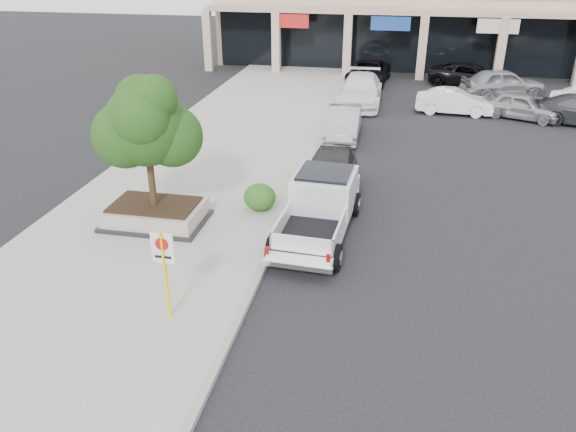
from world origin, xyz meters
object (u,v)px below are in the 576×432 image
(pickup_truck, at_px, (318,210))
(lot_car_d, at_px, (470,75))
(lot_car_a, at_px, (522,106))
(lot_car_e, at_px, (503,83))
(lot_car_b, at_px, (454,102))
(planter_tree, at_px, (152,125))
(planter, at_px, (155,213))
(curb_car_c, at_px, (360,90))
(curb_car_b, at_px, (343,123))
(no_parking_sign, at_px, (164,264))
(curb_car_a, at_px, (331,174))
(curb_car_d, at_px, (368,73))

(pickup_truck, distance_m, lot_car_d, 23.45)
(lot_car_a, distance_m, lot_car_e, 4.77)
(lot_car_a, xyz_separation_m, lot_car_b, (-3.42, 0.27, -0.02))
(planter_tree, height_order, lot_car_a, planter_tree)
(planter, xyz_separation_m, planter_tree, (0.13, 0.15, 2.94))
(curb_car_c, height_order, lot_car_e, lot_car_e)
(planter, xyz_separation_m, lot_car_a, (13.76, 15.66, 0.21))
(pickup_truck, distance_m, lot_car_a, 17.45)
(lot_car_d, bearing_deg, lot_car_e, -132.56)
(lot_car_b, relative_size, lot_car_e, 0.82)
(planter, relative_size, curb_car_c, 0.56)
(planter_tree, bearing_deg, curb_car_c, 73.12)
(curb_car_b, xyz_separation_m, lot_car_d, (6.83, 12.39, 0.01))
(no_parking_sign, distance_m, curb_car_a, 9.03)
(planter_tree, xyz_separation_m, lot_car_a, (13.63, 15.51, -2.73))
(no_parking_sign, bearing_deg, curb_car_d, 84.01)
(curb_car_d, xyz_separation_m, lot_car_e, (8.18, -1.91, 0.11))
(curb_car_a, bearing_deg, curb_car_c, 87.01)
(curb_car_d, height_order, lot_car_d, curb_car_d)
(lot_car_b, xyz_separation_m, lot_car_e, (3.08, 4.48, 0.17))
(curb_car_d, distance_m, lot_car_d, 6.55)
(curb_car_b, height_order, lot_car_a, curb_car_b)
(planter, xyz_separation_m, lot_car_b, (10.34, 15.94, 0.19))
(planter, bearing_deg, lot_car_d, 62.87)
(curb_car_b, height_order, lot_car_d, lot_car_d)
(pickup_truck, bearing_deg, curb_car_c, 93.23)
(curb_car_d, relative_size, lot_car_e, 1.07)
(pickup_truck, bearing_deg, curb_car_a, 93.23)
(curb_car_c, xyz_separation_m, lot_car_b, (5.14, -0.91, -0.16))
(curb_car_d, distance_m, lot_car_e, 8.40)
(curb_car_a, height_order, lot_car_e, lot_car_e)
(curb_car_a, bearing_deg, planter_tree, -147.71)
(curb_car_b, relative_size, curb_car_d, 0.82)
(no_parking_sign, xyz_separation_m, lot_car_a, (11.36, 20.40, -0.95))
(planter_tree, bearing_deg, lot_car_a, 48.70)
(curb_car_c, bearing_deg, pickup_truck, -90.81)
(curb_car_a, bearing_deg, no_parking_sign, -111.59)
(lot_car_b, bearing_deg, curb_car_b, 138.11)
(pickup_truck, height_order, lot_car_a, pickup_truck)
(curb_car_d, bearing_deg, lot_car_a, -33.38)
(planter_tree, relative_size, lot_car_b, 0.99)
(lot_car_a, bearing_deg, curb_car_b, 142.97)
(curb_car_d, height_order, lot_car_e, lot_car_e)
(planter_tree, distance_m, curb_car_a, 6.80)
(curb_car_b, xyz_separation_m, curb_car_d, (0.31, 11.77, 0.02))
(lot_car_e, bearing_deg, planter, 128.95)
(planter_tree, distance_m, lot_car_e, 24.37)
(curb_car_b, distance_m, lot_car_b, 7.63)
(pickup_truck, xyz_separation_m, curb_car_c, (-0.06, 16.42, -0.07))
(planter_tree, xyz_separation_m, curb_car_d, (5.11, 22.17, -2.68))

